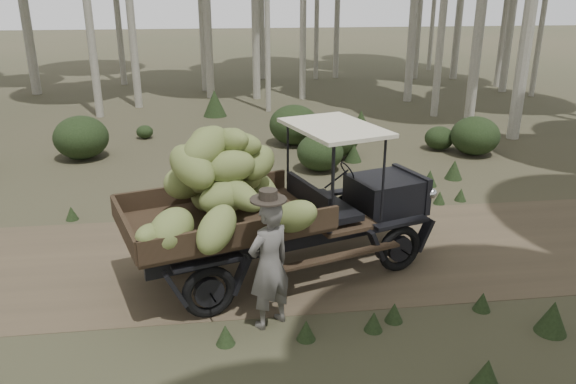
% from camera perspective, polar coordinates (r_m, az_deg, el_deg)
% --- Properties ---
extents(ground, '(120.00, 120.00, 0.00)m').
position_cam_1_polar(ground, '(10.27, -9.23, -6.93)').
color(ground, '#473D2B').
rests_on(ground, ground).
extents(dirt_track, '(70.00, 4.00, 0.01)m').
position_cam_1_polar(dirt_track, '(10.27, -9.23, -6.91)').
color(dirt_track, brown).
rests_on(dirt_track, ground).
extents(banana_truck, '(5.62, 3.56, 2.79)m').
position_cam_1_polar(banana_truck, '(9.01, -3.71, 0.17)').
color(banana_truck, black).
rests_on(banana_truck, ground).
extents(farmer, '(0.84, 0.76, 2.08)m').
position_cam_1_polar(farmer, '(7.92, -1.93, -7.26)').
color(farmer, '#5D5955').
rests_on(farmer, ground).
extents(undergrowth, '(25.01, 23.70, 1.37)m').
position_cam_1_polar(undergrowth, '(13.06, -7.41, 1.79)').
color(undergrowth, '#233319').
rests_on(undergrowth, ground).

